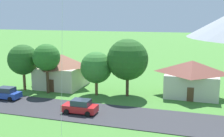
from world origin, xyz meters
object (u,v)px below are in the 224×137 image
at_px(parked_car_blue_west_end, 6,93).
at_px(house_left_center, 192,77).
at_px(tree_right_of_center, 96,68).
at_px(tree_near_left, 128,60).
at_px(house_leftmost, 62,70).
at_px(parked_car_red_mid_west, 80,107).
at_px(tree_center, 23,60).
at_px(tree_near_right, 47,58).

bearing_deg(parked_car_blue_west_end, house_left_center, 21.72).
xyz_separation_m(tree_right_of_center, parked_car_blue_west_end, (-11.40, -6.02, -3.28)).
height_order(tree_near_left, parked_car_blue_west_end, tree_near_left).
height_order(house_left_center, tree_near_left, tree_near_left).
bearing_deg(house_leftmost, house_left_center, 2.62).
bearing_deg(parked_car_red_mid_west, tree_near_left, 68.34).
xyz_separation_m(house_leftmost, parked_car_red_mid_west, (8.19, -11.21, -1.94)).
bearing_deg(tree_center, house_leftmost, 38.36).
bearing_deg(house_leftmost, tree_center, -141.64).
relative_size(house_left_center, tree_right_of_center, 1.23).
distance_m(house_left_center, tree_near_right, 21.77).
distance_m(house_left_center, tree_center, 26.01).
bearing_deg(tree_near_right, parked_car_red_mid_west, -39.08).
relative_size(tree_right_of_center, parked_car_red_mid_west, 1.55).
distance_m(tree_center, tree_near_right, 4.64).
distance_m(parked_car_blue_west_end, parked_car_red_mid_west, 12.61).
distance_m(house_leftmost, tree_near_right, 5.14).
xyz_separation_m(tree_near_left, parked_car_red_mid_west, (-3.56, -8.97, -4.57)).
relative_size(tree_near_left, parked_car_blue_west_end, 2.01).
bearing_deg(parked_car_red_mid_west, house_leftmost, 126.14).
xyz_separation_m(tree_right_of_center, parked_car_red_mid_west, (1.01, -8.24, -3.28)).
bearing_deg(parked_car_red_mid_west, tree_center, 150.21).
bearing_deg(tree_right_of_center, parked_car_red_mid_west, -83.04).
relative_size(tree_near_left, parked_car_red_mid_west, 2.01).
bearing_deg(parked_car_blue_west_end, tree_right_of_center, 27.82).
bearing_deg(tree_near_right, tree_right_of_center, 10.82).
distance_m(tree_near_left, tree_right_of_center, 4.80).
height_order(house_leftmost, tree_center, tree_center).
relative_size(tree_center, tree_near_right, 0.96).
height_order(tree_near_left, parked_car_red_mid_west, tree_near_left).
relative_size(tree_right_of_center, parked_car_blue_west_end, 1.55).
distance_m(tree_near_left, parked_car_blue_west_end, 17.93).
height_order(house_left_center, parked_car_blue_west_end, house_left_center).
relative_size(house_left_center, parked_car_blue_west_end, 1.91).
height_order(tree_near_left, tree_near_right, tree_near_left).
height_order(house_leftmost, tree_near_left, tree_near_left).
xyz_separation_m(tree_near_left, tree_center, (-16.53, -1.54, -0.57)).
distance_m(house_left_center, parked_car_blue_west_end, 26.90).
relative_size(tree_near_right, parked_car_blue_west_end, 1.80).
xyz_separation_m(house_left_center, tree_right_of_center, (-13.53, -3.92, 1.43)).
height_order(tree_near_right, parked_car_red_mid_west, tree_near_right).
distance_m(tree_center, tree_right_of_center, 12.01).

